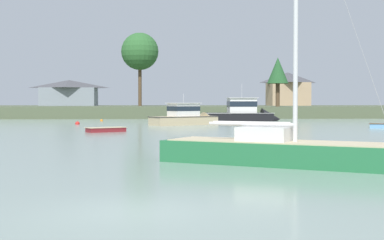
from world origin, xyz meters
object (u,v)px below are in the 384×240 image
object	(u,v)px
sailboat_green	(276,158)
mooring_buoy_red	(77,124)
cruiser_sand	(190,120)
mooring_buoy_orange	(102,121)
cruiser_black	(246,115)
dinghy_maroon	(106,130)

from	to	relation	value
sailboat_green	mooring_buoy_red	distance (m)	43.99
cruiser_sand	mooring_buoy_orange	bearing A→B (deg)	132.72
cruiser_black	sailboat_green	distance (m)	51.88
dinghy_maroon	sailboat_green	bearing A→B (deg)	-69.31
sailboat_green	cruiser_black	bearing A→B (deg)	82.62
cruiser_sand	sailboat_green	distance (m)	39.85
sailboat_green	mooring_buoy_orange	world-z (taller)	sailboat_green
cruiser_black	mooring_buoy_red	xyz separation A→B (m)	(-21.04, -9.88, -0.68)
cruiser_sand	mooring_buoy_red	bearing A→B (deg)	172.20
cruiser_sand	dinghy_maroon	world-z (taller)	cruiser_sand
cruiser_black	sailboat_green	bearing A→B (deg)	-97.38
cruiser_sand	mooring_buoy_orange	xyz separation A→B (m)	(-11.19, 12.12, -0.52)
cruiser_black	mooring_buoy_red	bearing A→B (deg)	-154.85
sailboat_green	mooring_buoy_red	size ratio (longest dim) A/B	22.78
cruiser_black	mooring_buoy_red	distance (m)	23.26
cruiser_black	mooring_buoy_orange	distance (m)	19.43
sailboat_green	mooring_buoy_red	bearing A→B (deg)	109.08
cruiser_sand	sailboat_green	world-z (taller)	sailboat_green
dinghy_maroon	sailboat_green	size ratio (longest dim) A/B	0.28
cruiser_black	mooring_buoy_orange	size ratio (longest dim) A/B	24.47
sailboat_green	dinghy_maroon	bearing A→B (deg)	110.69
mooring_buoy_red	cruiser_sand	bearing A→B (deg)	-7.80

